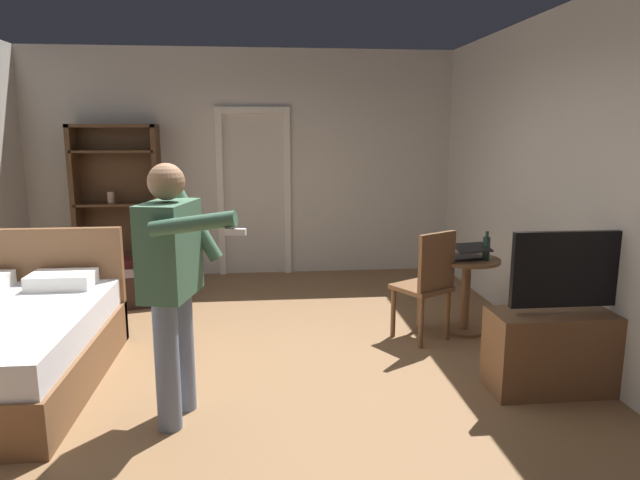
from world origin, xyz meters
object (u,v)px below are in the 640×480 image
bookshelf (118,197)px  bottle_on_table (486,248)px  tv_flatscreen (568,343)px  laptop (467,254)px  suitcase_small (144,275)px  wooden_chair (428,281)px  person_blue_shirt (173,275)px  suitcase_dark (145,288)px  side_table (466,283)px

bookshelf → bottle_on_table: bearing=-32.2°
bookshelf → bottle_on_table: bookshelf is taller
tv_flatscreen → laptop: size_ratio=3.06×
bottle_on_table → suitcase_small: bearing=153.3°
wooden_chair → person_blue_shirt: (-1.99, -1.19, 0.42)m
wooden_chair → suitcase_dark: size_ratio=2.19×
bookshelf → laptop: 4.28m
wooden_chair → person_blue_shirt: person_blue_shirt is taller
side_table → bottle_on_table: bottle_on_table is taller
person_blue_shirt → suitcase_dark: (-0.72, 2.56, -0.79)m
bottle_on_table → suitcase_dark: bottle_on_table is taller
suitcase_dark → bookshelf: bearing=98.3°
laptop → tv_flatscreen: bearing=-74.5°
person_blue_shirt → laptop: bearing=29.1°
laptop → person_blue_shirt: bearing=-150.9°
bookshelf → suitcase_small: size_ratio=3.44×
tv_flatscreen → laptop: 1.29m
bookshelf → person_blue_shirt: size_ratio=1.16×
bottle_on_table → wooden_chair: wooden_chair is taller
bookshelf → suitcase_small: (0.39, -0.67, -0.83)m
laptop → bottle_on_table: (0.16, -0.04, 0.06)m
person_blue_shirt → suitcase_small: 3.17m
side_table → wooden_chair: 0.46m
bookshelf → laptop: bearing=-32.9°
bottle_on_table → suitcase_dark: (-3.26, 1.28, -0.64)m
laptop → bookshelf: bearing=147.1°
bottle_on_table → bookshelf: bearing=147.8°
bookshelf → suitcase_dark: (0.48, -1.08, -0.86)m
side_table → suitcase_small: size_ratio=1.26×
bookshelf → laptop: bookshelf is taller
laptop → suitcase_dark: laptop is taller
laptop → suitcase_dark: size_ratio=0.84×
laptop → suitcase_dark: bearing=158.2°
tv_flatscreen → laptop: tv_flatscreen is taller
bookshelf → side_table: bearing=-32.3°
bottle_on_table → wooden_chair: size_ratio=0.26×
tv_flatscreen → suitcase_dark: (-3.42, 2.42, -0.18)m
bookshelf → person_blue_shirt: (1.20, -3.64, -0.07)m
suitcase_small → bottle_on_table: bearing=-39.5°
person_blue_shirt → bottle_on_table: bearing=26.8°
person_blue_shirt → suitcase_small: size_ratio=2.96×
tv_flatscreen → bottle_on_table: size_ratio=4.46×
wooden_chair → side_table: bearing=23.3°
bookshelf → side_table: size_ratio=2.74×
side_table → suitcase_small: bearing=153.4°
tv_flatscreen → suitcase_dark: bearing=144.8°
tv_flatscreen → person_blue_shirt: (-2.71, -0.14, 0.61)m
wooden_chair → suitcase_dark: wooden_chair is taller
bookshelf → bottle_on_table: (3.74, -2.36, -0.23)m
side_table → bottle_on_table: size_ratio=2.68×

